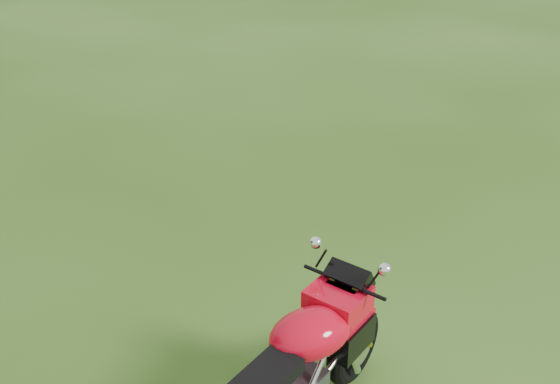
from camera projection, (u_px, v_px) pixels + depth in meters
ground at (278, 268)px, 5.99m from camera, size 120.00×120.00×0.00m
sport_motorcycle at (293, 374)px, 3.90m from camera, size 2.06×1.29×1.22m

